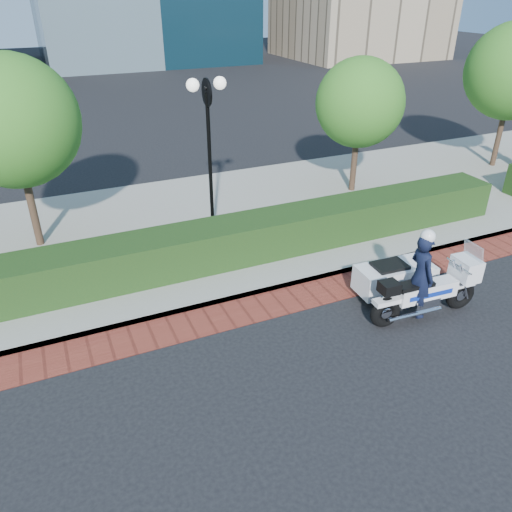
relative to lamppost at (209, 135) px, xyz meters
name	(u,v)px	position (x,y,z in m)	size (l,w,h in m)	color
ground	(256,357)	(-1.00, -5.20, -2.96)	(120.00, 120.00, 0.00)	black
brick_strip	(228,315)	(-1.00, -3.70, -2.95)	(60.00, 1.00, 0.01)	maroon
sidewalk	(171,231)	(-1.00, 0.80, -2.88)	(60.00, 8.00, 0.15)	gray
hedge_main	(196,248)	(-1.00, -1.60, -2.31)	(18.00, 1.20, 1.00)	black
lamppost	(209,135)	(0.00, 0.00, 0.00)	(1.02, 0.70, 4.21)	black
tree_b	(12,122)	(-4.50, 1.30, 0.48)	(3.20, 3.20, 4.89)	#332319
tree_c	(360,103)	(5.50, 1.30, 0.09)	(2.80, 2.80, 4.30)	#332319
police_motorcycle	(411,280)	(2.74, -5.06, -2.23)	(2.62, 1.89, 2.12)	black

